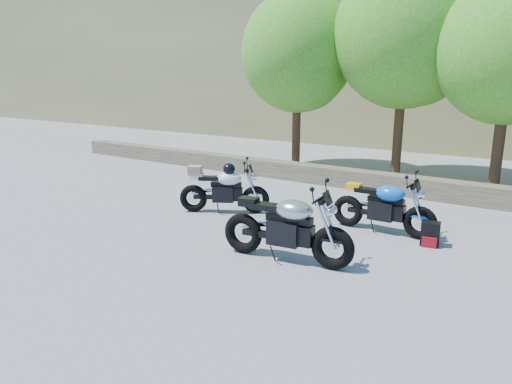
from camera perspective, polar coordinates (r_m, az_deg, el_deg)
ground at (r=8.52m, az=-5.00°, el=-6.03°), size 90.00×90.00×0.00m
stone_wall at (r=12.99m, az=10.74°, el=1.80°), size 22.00×0.55×0.50m
tree_decid_left at (r=15.29m, az=5.48°, el=16.47°), size 3.67×3.67×5.62m
tree_decid_mid at (r=14.36m, az=18.46°, el=17.68°), size 4.08×4.08×6.24m
silver_bike at (r=7.39m, az=3.89°, el=-4.55°), size 2.27×0.72×1.14m
white_bike at (r=10.15m, az=-4.06°, el=0.45°), size 1.82×1.16×1.12m
blue_bike at (r=9.11m, az=15.68°, el=-1.85°), size 2.06×0.65×1.04m
backpack at (r=8.74m, az=20.94°, el=-4.95°), size 0.36×0.32×0.44m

